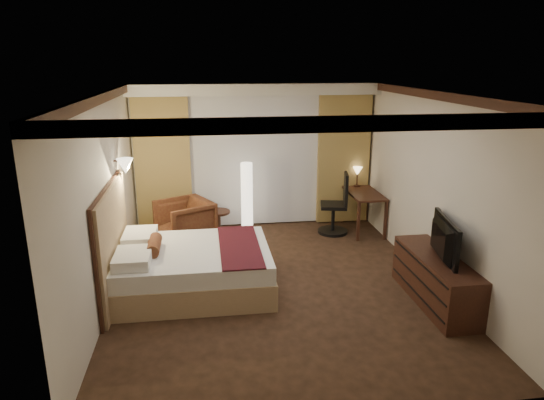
{
  "coord_description": "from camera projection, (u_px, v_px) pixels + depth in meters",
  "views": [
    {
      "loc": [
        -0.95,
        -6.26,
        3.11
      ],
      "look_at": [
        0.0,
        0.4,
        1.15
      ],
      "focal_mm": 32.0,
      "sensor_mm": 36.0,
      "label": 1
    }
  ],
  "objects": [
    {
      "name": "floor",
      "position": [
        276.0,
        285.0,
        6.95
      ],
      "size": [
        4.5,
        5.5,
        0.01
      ],
      "primitive_type": "cube",
      "color": "black",
      "rests_on": "ground"
    },
    {
      "name": "ceiling",
      "position": [
        276.0,
        92.0,
        6.2
      ],
      "size": [
        4.5,
        5.5,
        0.01
      ],
      "primitive_type": "cube",
      "color": "white",
      "rests_on": "back_wall"
    },
    {
      "name": "back_wall",
      "position": [
        255.0,
        156.0,
        9.19
      ],
      "size": [
        4.5,
        0.02,
        2.7
      ],
      "primitive_type": "cube",
      "color": "beige",
      "rests_on": "floor"
    },
    {
      "name": "left_wall",
      "position": [
        105.0,
        201.0,
        6.27
      ],
      "size": [
        0.02,
        5.5,
        2.7
      ],
      "primitive_type": "cube",
      "color": "beige",
      "rests_on": "floor"
    },
    {
      "name": "right_wall",
      "position": [
        433.0,
        188.0,
        6.88
      ],
      "size": [
        0.02,
        5.5,
        2.7
      ],
      "primitive_type": "cube",
      "color": "beige",
      "rests_on": "floor"
    },
    {
      "name": "crown_molding",
      "position": [
        276.0,
        97.0,
        6.21
      ],
      "size": [
        4.5,
        5.5,
        0.12
      ],
      "primitive_type": null,
      "color": "black",
      "rests_on": "ceiling"
    },
    {
      "name": "soffit",
      "position": [
        255.0,
        89.0,
        8.6
      ],
      "size": [
        4.5,
        0.5,
        0.2
      ],
      "primitive_type": "cube",
      "color": "white",
      "rests_on": "ceiling"
    },
    {
      "name": "curtain_sheer",
      "position": [
        255.0,
        162.0,
        9.14
      ],
      "size": [
        2.48,
        0.04,
        2.45
      ],
      "primitive_type": "cube",
      "color": "silver",
      "rests_on": "back_wall"
    },
    {
      "name": "curtain_left_drape",
      "position": [
        163.0,
        165.0,
        8.85
      ],
      "size": [
        1.0,
        0.14,
        2.45
      ],
      "primitive_type": "cube",
      "color": "tan",
      "rests_on": "back_wall"
    },
    {
      "name": "curtain_right_drape",
      "position": [
        343.0,
        160.0,
        9.31
      ],
      "size": [
        1.0,
        0.14,
        2.45
      ],
      "primitive_type": "cube",
      "color": "tan",
      "rests_on": "back_wall"
    },
    {
      "name": "wall_sconce",
      "position": [
        125.0,
        166.0,
        7.02
      ],
      "size": [
        0.24,
        0.24,
        0.24
      ],
      "primitive_type": null,
      "color": "white",
      "rests_on": "left_wall"
    },
    {
      "name": "bed",
      "position": [
        195.0,
        269.0,
        6.74
      ],
      "size": [
        2.1,
        1.64,
        0.61
      ],
      "primitive_type": null,
      "color": "white",
      "rests_on": "floor"
    },
    {
      "name": "headboard",
      "position": [
        113.0,
        243.0,
        6.47
      ],
      "size": [
        0.12,
        1.94,
        1.5
      ],
      "primitive_type": null,
      "color": "#A1855E",
      "rests_on": "floor"
    },
    {
      "name": "armchair",
      "position": [
        185.0,
        220.0,
        8.38
      ],
      "size": [
        1.08,
        1.1,
        0.86
      ],
      "primitive_type": "imported",
      "rotation": [
        0.0,
        0.0,
        -1.1
      ],
      "color": "#4E2117",
      "rests_on": "floor"
    },
    {
      "name": "side_table",
      "position": [
        218.0,
        224.0,
        8.76
      ],
      "size": [
        0.44,
        0.44,
        0.49
      ],
      "primitive_type": null,
      "color": "black",
      "rests_on": "floor"
    },
    {
      "name": "floor_lamp",
      "position": [
        247.0,
        199.0,
        8.8
      ],
      "size": [
        0.28,
        0.28,
        1.35
      ],
      "primitive_type": null,
      "color": "white",
      "rests_on": "floor"
    },
    {
      "name": "desk",
      "position": [
        363.0,
        211.0,
        9.05
      ],
      "size": [
        0.55,
        1.14,
        0.75
      ],
      "primitive_type": null,
      "color": "black",
      "rests_on": "floor"
    },
    {
      "name": "desk_lamp",
      "position": [
        357.0,
        178.0,
        9.3
      ],
      "size": [
        0.18,
        0.18,
        0.34
      ],
      "primitive_type": null,
      "color": "#FFD899",
      "rests_on": "desk"
    },
    {
      "name": "office_chair",
      "position": [
        334.0,
        203.0,
        8.87
      ],
      "size": [
        0.66,
        0.66,
        1.14
      ],
      "primitive_type": null,
      "rotation": [
        0.0,
        0.0,
        -0.21
      ],
      "color": "black",
      "rests_on": "floor"
    },
    {
      "name": "dresser",
      "position": [
        436.0,
        280.0,
        6.36
      ],
      "size": [
        0.5,
        1.66,
        0.65
      ],
      "primitive_type": null,
      "color": "black",
      "rests_on": "floor"
    },
    {
      "name": "television",
      "position": [
        438.0,
        236.0,
        6.19
      ],
      "size": [
        0.75,
        1.09,
        0.13
      ],
      "primitive_type": "imported",
      "rotation": [
        0.0,
        0.0,
        1.38
      ],
      "color": "black",
      "rests_on": "dresser"
    }
  ]
}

